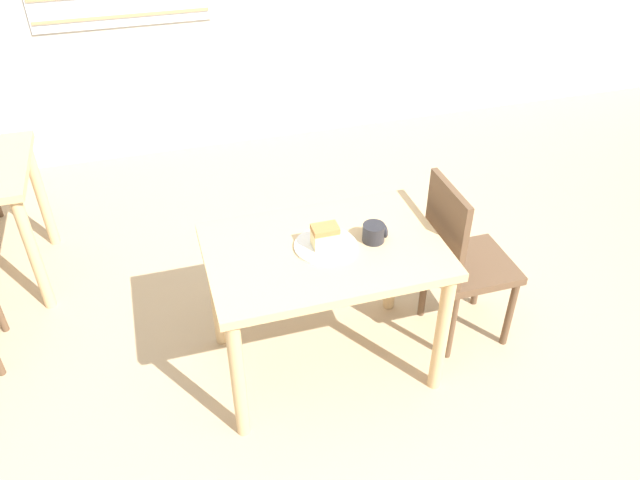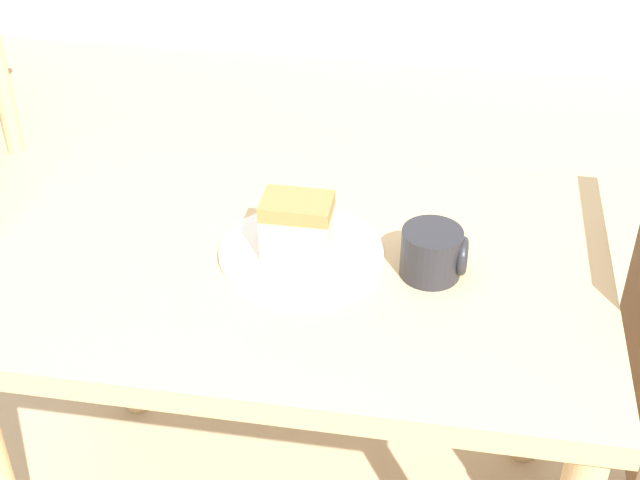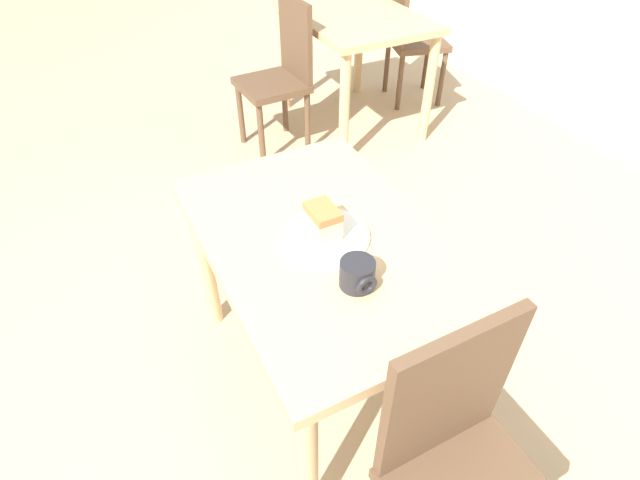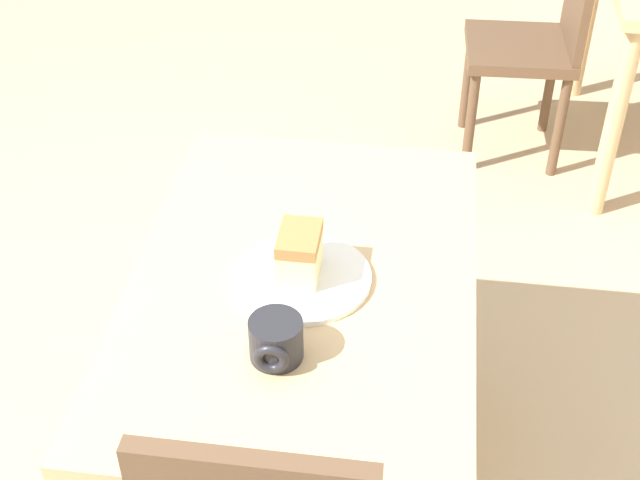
{
  "view_description": "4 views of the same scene",
  "coord_description": "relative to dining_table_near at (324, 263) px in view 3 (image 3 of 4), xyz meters",
  "views": [
    {
      "loc": [
        -0.65,
        -1.41,
        2.29
      ],
      "look_at": [
        -0.04,
        0.62,
        0.72
      ],
      "focal_mm": 35.0,
      "sensor_mm": 36.0,
      "label": 1
    },
    {
      "loc": [
        0.2,
        -0.56,
        1.55
      ],
      "look_at": [
        0.02,
        0.55,
        0.77
      ],
      "focal_mm": 50.0,
      "sensor_mm": 36.0,
      "label": 2
    },
    {
      "loc": [
        0.97,
        0.06,
        1.68
      ],
      "look_at": [
        0.02,
        0.55,
        0.74
      ],
      "focal_mm": 28.0,
      "sensor_mm": 36.0,
      "label": 3
    },
    {
      "loc": [
        1.27,
        0.81,
        1.83
      ],
      "look_at": [
        -0.07,
        0.62,
        0.76
      ],
      "focal_mm": 50.0,
      "sensor_mm": 36.0,
      "label": 4
    }
  ],
  "objects": [
    {
      "name": "plate",
      "position": [
        0.01,
        0.0,
        0.12
      ],
      "size": [
        0.27,
        0.27,
        0.01
      ],
      "color": "white",
      "rests_on": "dining_table_near"
    },
    {
      "name": "dining_table_near",
      "position": [
        0.0,
        0.0,
        0.0
      ],
      "size": [
        1.0,
        0.67,
        0.7
      ],
      "color": "tan",
      "rests_on": "ground_plane"
    },
    {
      "name": "coffee_mug",
      "position": [
        0.22,
        -0.01,
        0.15
      ],
      "size": [
        0.1,
        0.1,
        0.08
      ],
      "color": "#232328",
      "rests_on": "dining_table_near"
    },
    {
      "name": "dining_table_far",
      "position": [
        -1.72,
        1.12,
        0.02
      ],
      "size": [
        0.94,
        0.7,
        0.72
      ],
      "color": "tan",
      "rests_on": "ground_plane"
    },
    {
      "name": "ground_plane",
      "position": [
        0.03,
        -0.59,
        -0.59
      ],
      "size": [
        14.0,
        14.0,
        0.0
      ],
      "primitive_type": "plane",
      "color": "tan"
    },
    {
      "name": "chair_far_corner",
      "position": [
        -1.67,
        0.58,
        -0.12
      ],
      "size": [
        0.39,
        0.39,
        0.88
      ],
      "rotation": [
        0.0,
        0.0,
        0.04
      ],
      "color": "brown",
      "rests_on": "ground_plane"
    },
    {
      "name": "chair_far_opposite",
      "position": [
        -1.86,
        1.65,
        -0.12
      ],
      "size": [
        0.46,
        0.46,
        0.88
      ],
      "rotation": [
        0.0,
        0.0,
        2.86
      ],
      "color": "brown",
      "rests_on": "ground_plane"
    },
    {
      "name": "cake_slice",
      "position": [
        0.0,
        -0.01,
        0.17
      ],
      "size": [
        0.11,
        0.08,
        0.1
      ],
      "color": "beige",
      "rests_on": "plate"
    },
    {
      "name": "chair_near_window",
      "position": [
        0.68,
        0.02,
        -0.12
      ],
      "size": [
        0.37,
        0.37,
        0.88
      ],
      "rotation": [
        0.0,
        0.0,
        1.57
      ],
      "color": "brown",
      "rests_on": "ground_plane"
    }
  ]
}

